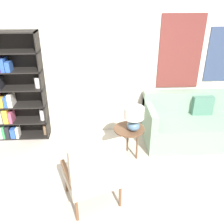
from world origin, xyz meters
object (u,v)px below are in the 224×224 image
at_px(bookshelf, 7,92).
at_px(table_lamp, 134,116).
at_px(armchair, 95,172).
at_px(couch, 203,124).
at_px(side_table, 129,132).

relative_size(bookshelf, table_lamp, 4.91).
bearing_deg(armchair, couch, 37.36).
bearing_deg(side_table, bookshelf, 160.55).
relative_size(couch, side_table, 3.94).
bearing_deg(bookshelf, armchair, -48.95).
xyz_separation_m(couch, side_table, (-1.37, -0.44, 0.15)).
height_order(couch, table_lamp, table_lamp).
bearing_deg(couch, bookshelf, 175.33).
bearing_deg(table_lamp, side_table, 133.58).
relative_size(couch, table_lamp, 5.37).
relative_size(armchair, couch, 0.48).
xyz_separation_m(armchair, couch, (1.90, 1.45, -0.23)).
distance_m(bookshelf, table_lamp, 2.23).
distance_m(armchair, couch, 2.40).
bearing_deg(side_table, table_lamp, -46.42).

